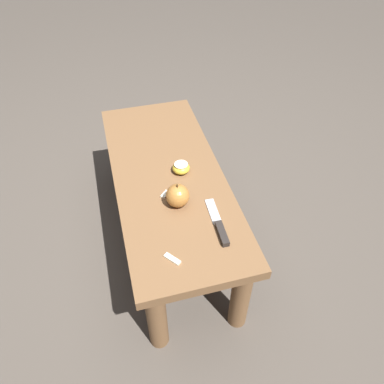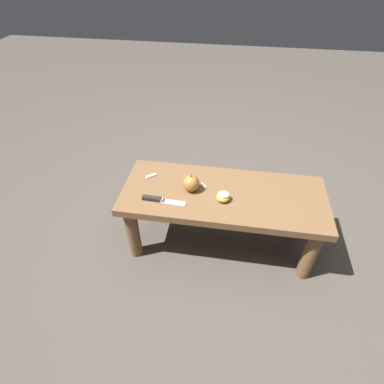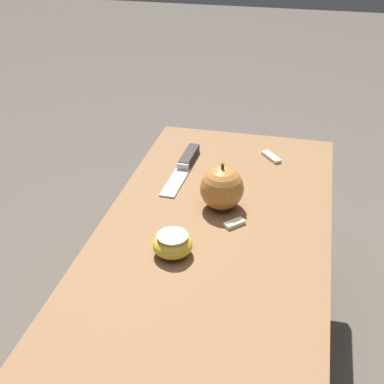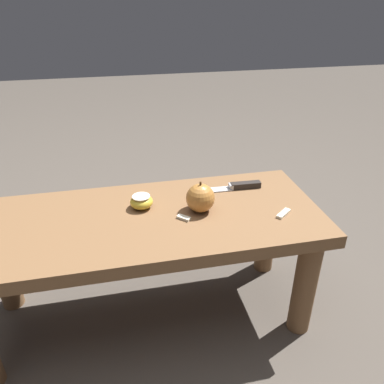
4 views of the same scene
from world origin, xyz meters
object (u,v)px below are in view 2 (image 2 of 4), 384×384
at_px(wooden_bench, 223,203).
at_px(knife, 158,200).
at_px(apple_cut, 223,197).
at_px(apple_whole, 191,184).

xyz_separation_m(wooden_bench, knife, (-0.32, -0.11, 0.08)).
height_order(wooden_bench, apple_cut, apple_cut).
relative_size(wooden_bench, apple_whole, 10.91).
distance_m(knife, apple_cut, 0.33).
distance_m(knife, apple_whole, 0.19).
relative_size(wooden_bench, apple_cut, 15.32).
xyz_separation_m(knife, apple_cut, (0.32, 0.06, 0.01)).
bearing_deg(apple_whole, knife, -145.37).
height_order(knife, apple_cut, apple_cut).
xyz_separation_m(wooden_bench, apple_whole, (-0.17, -0.00, 0.12)).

